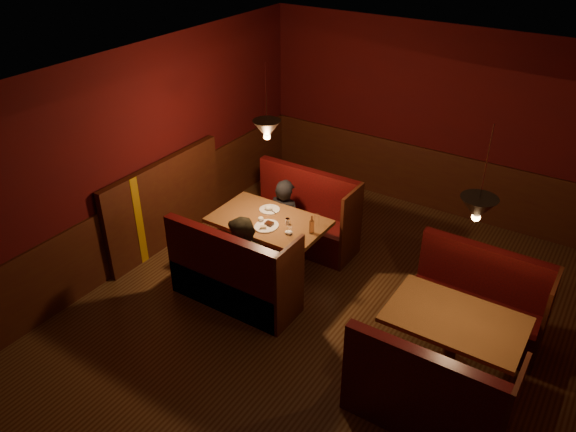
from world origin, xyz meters
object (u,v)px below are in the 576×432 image
Objects in this scene: second_table at (453,333)px; main_table at (270,232)px; main_bench_far at (304,221)px; second_bench_near at (424,403)px; main_bench_near at (232,281)px; diner_b at (243,248)px; second_bench_far at (476,308)px; diner_a at (285,204)px.

main_table is at bearing 168.75° from second_table.
main_bench_far is 1.08× the size of second_bench_near.
main_table is 3.02m from second_bench_near.
main_bench_near is (0.02, -0.85, -0.26)m from main_table.
main_table is at bearing 153.33° from second_bench_near.
second_bench_near is (0.03, -0.82, -0.23)m from second_table.
second_bench_near is 1.03× the size of diner_b.
main_table is 0.91× the size of main_bench_near.
second_bench_near is (2.68, -1.35, -0.27)m from main_table.
second_bench_far is 2.85m from diner_a.
main_bench_far is at bearing -118.48° from diner_a.
second_table is at bearing 157.53° from diner_a.
main_bench_near is at bearing 169.32° from second_bench_near.
second_bench_far is at bearing 87.80° from second_table.
second_bench_near reaches higher than main_table.
main_bench_far is 1.69m from main_bench_near.
diner_b reaches higher than main_table.
second_table is at bearing 6.87° from main_bench_near.
second_bench_far is at bearing 35.82° from diner_b.
diner_a reaches higher than second_bench_far.
main_bench_far is (0.02, 0.84, -0.26)m from main_table.
main_bench_near is 1.08× the size of second_bench_far.
diner_a is at bearing 114.67° from diner_b.
diner_b is at bearing -160.43° from second_bench_far.
diner_a is at bearing 103.02° from main_table.
diner_b is at bearing 165.05° from second_bench_near.
diner_a reaches higher than second_table.
main_table is 2.70m from second_table.
diner_b is (0.03, -1.49, 0.38)m from main_bench_far.
second_table is (2.64, 0.32, 0.22)m from main_bench_near.
second_table is 0.85m from second_bench_far.
main_bench_far is at bearing 90.00° from main_bench_near.
main_bench_far is at bearing 168.30° from second_bench_far.
main_bench_near is 2.66m from second_table.
diner_a is (-2.81, 1.91, 0.38)m from second_bench_near.
second_table is at bearing 92.20° from second_bench_near.
main_bench_far is at bearing 140.57° from second_bench_near.
main_bench_far is 0.49m from diner_a.
main_table reaches higher than second_table.
second_bench_far and second_bench_near have the same top height.
diner_a is at bearing 145.84° from second_bench_near.
second_bench_near is (0.00, -1.64, 0.00)m from second_bench_far.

